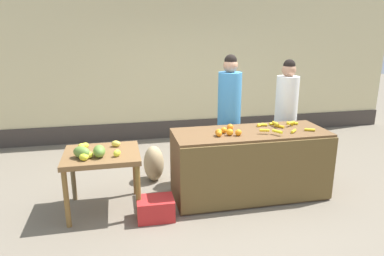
% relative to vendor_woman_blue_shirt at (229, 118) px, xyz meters
% --- Properties ---
extents(ground_plane, '(24.00, 24.00, 0.00)m').
position_rel_vendor_woman_blue_shirt_xyz_m(ground_plane, '(-0.32, -0.64, -0.94)').
color(ground_plane, '#756B5B').
extents(market_wall_back, '(9.42, 0.23, 3.09)m').
position_rel_vendor_woman_blue_shirt_xyz_m(market_wall_back, '(-0.32, 2.32, 0.57)').
color(market_wall_back, beige).
rests_on(market_wall_back, ground).
extents(fruit_stall_counter, '(2.04, 0.80, 0.91)m').
position_rel_vendor_woman_blue_shirt_xyz_m(fruit_stall_counter, '(0.10, -0.65, -0.49)').
color(fruit_stall_counter, brown).
rests_on(fruit_stall_counter, ground).
extents(side_table_wooden, '(0.91, 0.79, 0.76)m').
position_rel_vendor_woman_blue_shirt_xyz_m(side_table_wooden, '(-1.82, -0.64, -0.29)').
color(side_table_wooden, brown).
rests_on(side_table_wooden, ground).
extents(banana_bunch_pile, '(0.77, 0.57, 0.07)m').
position_rel_vendor_woman_blue_shirt_xyz_m(banana_bunch_pile, '(0.56, -0.56, -0.01)').
color(banana_bunch_pile, gold).
rests_on(banana_bunch_pile, fruit_stall_counter).
extents(orange_pile, '(0.33, 0.34, 0.09)m').
position_rel_vendor_woman_blue_shirt_xyz_m(orange_pile, '(-0.25, -0.70, 0.01)').
color(orange_pile, orange).
rests_on(orange_pile, fruit_stall_counter).
extents(mango_papaya_pile, '(0.59, 0.55, 0.14)m').
position_rel_vendor_woman_blue_shirt_xyz_m(mango_papaya_pile, '(-1.93, -0.73, -0.13)').
color(mango_papaya_pile, '#D2DB38').
rests_on(mango_papaya_pile, side_table_wooden).
extents(vendor_woman_blue_shirt, '(0.34, 0.34, 1.86)m').
position_rel_vendor_woman_blue_shirt_xyz_m(vendor_woman_blue_shirt, '(0.00, 0.00, 0.00)').
color(vendor_woman_blue_shirt, '#33333D').
rests_on(vendor_woman_blue_shirt, ground).
extents(vendor_woman_white_shirt, '(0.34, 0.34, 1.77)m').
position_rel_vendor_woman_blue_shirt_xyz_m(vendor_woman_white_shirt, '(0.94, 0.06, -0.05)').
color(vendor_woman_white_shirt, '#33333D').
rests_on(vendor_woman_white_shirt, ground).
extents(produce_crate, '(0.45, 0.33, 0.26)m').
position_rel_vendor_woman_blue_shirt_xyz_m(produce_crate, '(-1.23, -1.01, -0.81)').
color(produce_crate, red).
rests_on(produce_crate, ground).
extents(produce_sack, '(0.33, 0.38, 0.54)m').
position_rel_vendor_woman_blue_shirt_xyz_m(produce_sack, '(-1.12, 0.12, -0.67)').
color(produce_sack, tan).
rests_on(produce_sack, ground).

